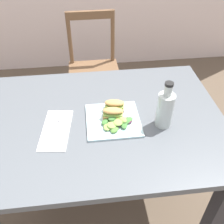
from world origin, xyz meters
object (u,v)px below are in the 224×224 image
object	(u,v)px
dining_table	(102,139)
sandwich_half_back	(114,105)
chair_wooden_far	(94,70)
fork_on_napkin	(57,126)
plate_lunch	(113,120)
sandwich_half_front	(113,113)
bottle_cold_brew	(165,112)

from	to	relation	value
dining_table	sandwich_half_back	bearing A→B (deg)	31.93
sandwich_half_back	chair_wooden_far	bearing A→B (deg)	93.61
fork_on_napkin	plate_lunch	bearing A→B (deg)	2.78
plate_lunch	sandwich_half_front	distance (m)	0.03
sandwich_half_front	dining_table	bearing A→B (deg)	165.11
plate_lunch	bottle_cold_brew	world-z (taller)	bottle_cold_brew
chair_wooden_far	fork_on_napkin	size ratio (longest dim) A/B	4.70
dining_table	bottle_cold_brew	size ratio (longest dim) A/B	5.12
sandwich_half_back	fork_on_napkin	size ratio (longest dim) A/B	0.53
sandwich_half_back	plate_lunch	bearing A→B (deg)	-102.39
sandwich_half_front	fork_on_napkin	world-z (taller)	sandwich_half_front
plate_lunch	sandwich_half_back	xyz separation A→B (m)	(0.01, 0.07, 0.03)
plate_lunch	fork_on_napkin	distance (m)	0.25
sandwich_half_back	bottle_cold_brew	bearing A→B (deg)	-29.53
dining_table	plate_lunch	world-z (taller)	plate_lunch
dining_table	bottle_cold_brew	world-z (taller)	bottle_cold_brew
dining_table	sandwich_half_front	world-z (taller)	sandwich_half_front
sandwich_half_back	bottle_cold_brew	xyz separation A→B (m)	(0.21, -0.12, 0.04)
plate_lunch	sandwich_half_back	size ratio (longest dim) A/B	2.48
plate_lunch	dining_table	bearing A→B (deg)	155.07
plate_lunch	sandwich_half_back	bearing A→B (deg)	77.61
dining_table	sandwich_half_back	size ratio (longest dim) A/B	11.69
fork_on_napkin	bottle_cold_brew	xyz separation A→B (m)	(0.47, -0.04, 0.07)
dining_table	sandwich_half_front	size ratio (longest dim) A/B	11.69
sandwich_half_front	plate_lunch	bearing A→B (deg)	-95.18
fork_on_napkin	chair_wooden_far	bearing A→B (deg)	77.38
sandwich_half_front	bottle_cold_brew	distance (m)	0.23
chair_wooden_far	sandwich_half_front	world-z (taller)	chair_wooden_far
plate_lunch	fork_on_napkin	xyz separation A→B (m)	(-0.25, -0.01, 0.00)
bottle_cold_brew	chair_wooden_far	bearing A→B (deg)	104.78
fork_on_napkin	bottle_cold_brew	world-z (taller)	bottle_cold_brew
chair_wooden_far	sandwich_half_back	world-z (taller)	chair_wooden_far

